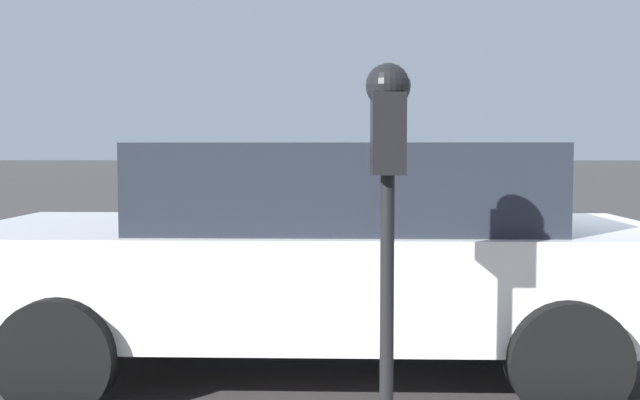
{
  "coord_description": "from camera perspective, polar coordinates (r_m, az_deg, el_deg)",
  "views": [
    {
      "loc": [
        -5.81,
        1.22,
        1.41
      ],
      "look_at": [
        -2.18,
        1.28,
        1.18
      ],
      "focal_mm": 42.0,
      "sensor_mm": 36.0,
      "label": 1
    }
  ],
  "objects": [
    {
      "name": "car_white",
      "position": [
        4.84,
        0.27,
        -3.86
      ],
      "size": [
        2.1,
        4.38,
        1.46
      ],
      "rotation": [
        0.0,
        0.0,
        -0.01
      ],
      "color": "silver",
      "rests_on": "ground_plane"
    },
    {
      "name": "ground_plane",
      "position": [
        6.1,
        12.58,
        -9.74
      ],
      "size": [
        220.0,
        220.0,
        0.0
      ],
      "primitive_type": "plane",
      "color": "#3D3A3A"
    },
    {
      "name": "parking_meter",
      "position": [
        3.16,
        5.19,
        3.37
      ],
      "size": [
        0.21,
        0.19,
        1.66
      ],
      "color": "black",
      "rests_on": "sidewalk"
    }
  ]
}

